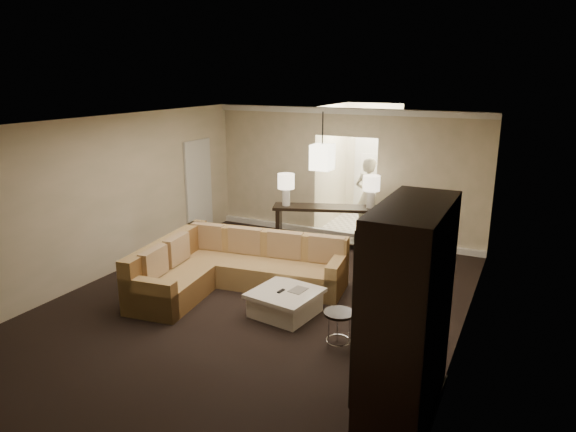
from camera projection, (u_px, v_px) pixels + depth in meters
The scene contains 18 objects.
ground at pixel (253, 307), 7.91m from camera, with size 8.00×8.00×0.00m, color black.
wall_back at pixel (345, 174), 11.00m from camera, with size 6.00×0.04×2.80m, color beige.
wall_left at pixel (100, 199), 8.81m from camera, with size 0.04×8.00×2.80m, color beige.
wall_right at pixel (464, 250), 6.26m from camera, with size 0.04×8.00×2.80m, color beige.
ceiling at pixel (249, 124), 7.16m from camera, with size 6.00×8.00×0.02m, color silver.
crown_molding at pixel (346, 111), 10.60m from camera, with size 6.00×0.10×0.12m, color white.
baseboard at pixel (342, 234), 11.31m from camera, with size 6.00×0.10×0.12m, color white.
side_door at pixel (199, 188), 11.32m from camera, with size 0.05×0.90×2.10m, color silver.
foyer at pixel (364, 169), 12.18m from camera, with size 1.44×2.02×2.80m.
sectional_sofa at pixel (231, 268), 8.53m from camera, with size 3.05×2.62×0.88m.
coffee_table at pixel (285, 302), 7.64m from camera, with size 1.04×1.04×0.39m.
console_table at pixel (327, 223), 10.57m from camera, with size 2.27×1.22×0.86m.
armoire at pixel (406, 320), 5.13m from camera, with size 0.68×1.60×2.30m.
drink_table at pixel (339, 322), 6.67m from camera, with size 0.40×0.40×0.50m.
table_lamp_left at pixel (286, 184), 10.45m from camera, with size 0.34×0.34×0.66m.
table_lamp_right at pixel (371, 186), 10.26m from camera, with size 0.34×0.34×0.66m.
pendant_light at pixel (322, 157), 9.73m from camera, with size 0.38×0.38×1.09m.
person at pixel (369, 193), 11.18m from camera, with size 0.70×0.47×1.94m, color beige.
Camera 1 is at (3.69, -6.26, 3.47)m, focal length 32.00 mm.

